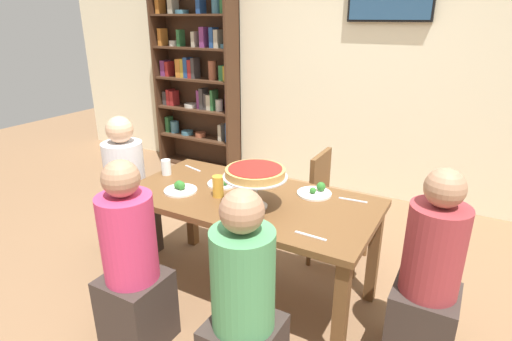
{
  "coord_description": "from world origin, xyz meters",
  "views": [
    {
      "loc": [
        1.21,
        -2.07,
        1.83
      ],
      "look_at": [
        0.0,
        0.1,
        0.89
      ],
      "focal_mm": 28.68,
      "sensor_mm": 36.0,
      "label": 1
    }
  ],
  "objects_px": {
    "chair_far_right": "(332,203)",
    "water_glass_clear_far": "(166,167)",
    "bookshelf": "(197,77)",
    "beer_glass_amber_tall": "(218,186)",
    "cutlery_fork_near": "(311,236)",
    "dining_table": "(249,210)",
    "deep_dish_pizza_stand": "(255,174)",
    "salad_plate_far_diner": "(180,188)",
    "cutlery_knife_near": "(353,200)",
    "diner_head_west": "(128,199)",
    "salad_plate_near_diner": "(222,183)",
    "diner_near_right": "(243,316)",
    "salad_plate_spare": "(316,192)",
    "water_glass_clear_near": "(258,176)",
    "cutlery_fork_far": "(193,168)",
    "diner_head_east": "(428,284)",
    "diner_near_left": "(132,271)"
  },
  "relations": [
    {
      "from": "diner_head_west",
      "to": "chair_far_right",
      "type": "height_order",
      "value": "diner_head_west"
    },
    {
      "from": "diner_head_east",
      "to": "deep_dish_pizza_stand",
      "type": "bearing_deg",
      "value": 4.18
    },
    {
      "from": "bookshelf",
      "to": "diner_near_right",
      "type": "xyz_separation_m",
      "value": [
        2.29,
        -2.74,
        -0.65
      ]
    },
    {
      "from": "chair_far_right",
      "to": "cutlery_knife_near",
      "type": "xyz_separation_m",
      "value": [
        0.27,
        -0.42,
        0.26
      ]
    },
    {
      "from": "dining_table",
      "to": "cutlery_fork_near",
      "type": "distance_m",
      "value": 0.61
    },
    {
      "from": "diner_near_right",
      "to": "salad_plate_near_diner",
      "type": "xyz_separation_m",
      "value": [
        -0.65,
        0.82,
        0.26
      ]
    },
    {
      "from": "chair_far_right",
      "to": "beer_glass_amber_tall",
      "type": "height_order",
      "value": "beer_glass_amber_tall"
    },
    {
      "from": "diner_head_west",
      "to": "salad_plate_far_diner",
      "type": "distance_m",
      "value": 0.71
    },
    {
      "from": "bookshelf",
      "to": "chair_far_right",
      "type": "bearing_deg",
      "value": -30.32
    },
    {
      "from": "deep_dish_pizza_stand",
      "to": "water_glass_clear_near",
      "type": "distance_m",
      "value": 0.4
    },
    {
      "from": "water_glass_clear_near",
      "to": "salad_plate_spare",
      "type": "bearing_deg",
      "value": 3.52
    },
    {
      "from": "diner_near_left",
      "to": "dining_table",
      "type": "bearing_deg",
      "value": -25.93
    },
    {
      "from": "diner_head_west",
      "to": "cutlery_knife_near",
      "type": "height_order",
      "value": "diner_head_west"
    },
    {
      "from": "salad_plate_near_diner",
      "to": "cutlery_fork_far",
      "type": "relative_size",
      "value": 1.17
    },
    {
      "from": "dining_table",
      "to": "water_glass_clear_near",
      "type": "height_order",
      "value": "water_glass_clear_near"
    },
    {
      "from": "diner_head_west",
      "to": "cutlery_fork_far",
      "type": "bearing_deg",
      "value": 30.13
    },
    {
      "from": "diner_head_east",
      "to": "salad_plate_far_diner",
      "type": "relative_size",
      "value": 5.25
    },
    {
      "from": "diner_head_west",
      "to": "cutlery_fork_near",
      "type": "height_order",
      "value": "diner_head_west"
    },
    {
      "from": "beer_glass_amber_tall",
      "to": "cutlery_fork_far",
      "type": "distance_m",
      "value": 0.57
    },
    {
      "from": "cutlery_fork_near",
      "to": "diner_near_right",
      "type": "bearing_deg",
      "value": -105.45
    },
    {
      "from": "salad_plate_spare",
      "to": "cutlery_knife_near",
      "type": "xyz_separation_m",
      "value": [
        0.24,
        0.02,
        -0.01
      ]
    },
    {
      "from": "salad_plate_spare",
      "to": "water_glass_clear_near",
      "type": "height_order",
      "value": "water_glass_clear_near"
    },
    {
      "from": "deep_dish_pizza_stand",
      "to": "salad_plate_far_diner",
      "type": "bearing_deg",
      "value": -176.46
    },
    {
      "from": "beer_glass_amber_tall",
      "to": "cutlery_fork_near",
      "type": "bearing_deg",
      "value": -14.73
    },
    {
      "from": "salad_plate_far_diner",
      "to": "cutlery_fork_far",
      "type": "relative_size",
      "value": 1.22
    },
    {
      "from": "beer_glass_amber_tall",
      "to": "water_glass_clear_far",
      "type": "relative_size",
      "value": 1.23
    },
    {
      "from": "cutlery_knife_near",
      "to": "cutlery_fork_far",
      "type": "bearing_deg",
      "value": -3.99
    },
    {
      "from": "dining_table",
      "to": "salad_plate_far_diner",
      "type": "height_order",
      "value": "salad_plate_far_diner"
    },
    {
      "from": "deep_dish_pizza_stand",
      "to": "salad_plate_near_diner",
      "type": "relative_size",
      "value": 1.84
    },
    {
      "from": "cutlery_fork_near",
      "to": "cutlery_knife_near",
      "type": "distance_m",
      "value": 0.55
    },
    {
      "from": "chair_far_right",
      "to": "cutlery_fork_far",
      "type": "relative_size",
      "value": 4.83
    },
    {
      "from": "diner_head_west",
      "to": "salad_plate_near_diner",
      "type": "distance_m",
      "value": 0.87
    },
    {
      "from": "bookshelf",
      "to": "salad_plate_far_diner",
      "type": "bearing_deg",
      "value": -55.88
    },
    {
      "from": "diner_near_left",
      "to": "diner_head_east",
      "type": "bearing_deg",
      "value": -65.19
    },
    {
      "from": "salad_plate_far_diner",
      "to": "bookshelf",
      "type": "bearing_deg",
      "value": 124.12
    },
    {
      "from": "diner_near_left",
      "to": "beer_glass_amber_tall",
      "type": "height_order",
      "value": "diner_near_left"
    },
    {
      "from": "water_glass_clear_far",
      "to": "cutlery_fork_far",
      "type": "relative_size",
      "value": 0.63
    },
    {
      "from": "water_glass_clear_near",
      "to": "dining_table",
      "type": "bearing_deg",
      "value": -76.16
    },
    {
      "from": "salad_plate_far_diner",
      "to": "cutlery_knife_near",
      "type": "relative_size",
      "value": 1.22
    },
    {
      "from": "salad_plate_far_diner",
      "to": "salad_plate_spare",
      "type": "xyz_separation_m",
      "value": [
        0.8,
        0.39,
        -0.01
      ]
    },
    {
      "from": "chair_far_right",
      "to": "water_glass_clear_far",
      "type": "distance_m",
      "value": 1.28
    },
    {
      "from": "cutlery_fork_near",
      "to": "cutlery_fork_far",
      "type": "bearing_deg",
      "value": 158.55
    },
    {
      "from": "diner_near_right",
      "to": "cutlery_fork_near",
      "type": "bearing_deg",
      "value": -17.83
    },
    {
      "from": "deep_dish_pizza_stand",
      "to": "salad_plate_spare",
      "type": "relative_size",
      "value": 1.72
    },
    {
      "from": "dining_table",
      "to": "chair_far_right",
      "type": "distance_m",
      "value": 0.79
    },
    {
      "from": "deep_dish_pizza_stand",
      "to": "salad_plate_near_diner",
      "type": "distance_m",
      "value": 0.46
    },
    {
      "from": "dining_table",
      "to": "salad_plate_near_diner",
      "type": "xyz_separation_m",
      "value": [
        -0.26,
        0.09,
        0.11
      ]
    },
    {
      "from": "diner_near_right",
      "to": "deep_dish_pizza_stand",
      "type": "relative_size",
      "value": 2.97
    },
    {
      "from": "cutlery_fork_near",
      "to": "deep_dish_pizza_stand",
      "type": "bearing_deg",
      "value": 160.96
    },
    {
      "from": "bookshelf",
      "to": "cutlery_fork_near",
      "type": "bearing_deg",
      "value": -43.1
    }
  ]
}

